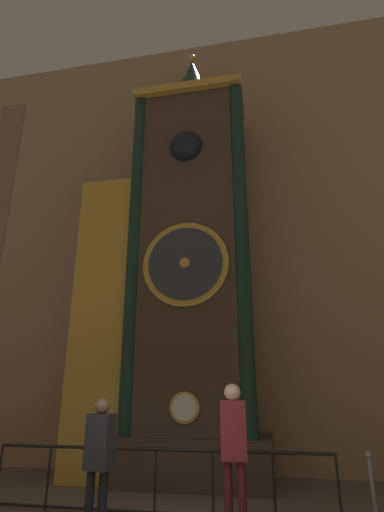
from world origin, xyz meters
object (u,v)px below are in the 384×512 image
(stanchion_post, at_px, (375,505))
(clock_tower, at_px, (174,269))
(visitor_far, at_px, (234,441))
(visitor_near, at_px, (99,453))

(stanchion_post, bearing_deg, clock_tower, 146.73)
(visitor_far, distance_m, stanchion_post, 2.09)
(visitor_far, bearing_deg, clock_tower, 112.84)
(visitor_near, xyz_separation_m, visitor_far, (1.70, 0.46, 0.14))
(visitor_near, relative_size, stanchion_post, 1.73)
(visitor_far, relative_size, stanchion_post, 1.94)
(clock_tower, distance_m, visitor_far, 4.70)
(visitor_near, height_order, stanchion_post, visitor_near)
(visitor_far, xyz_separation_m, stanchion_post, (1.80, 0.68, -0.82))
(clock_tower, distance_m, stanchion_post, 5.81)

